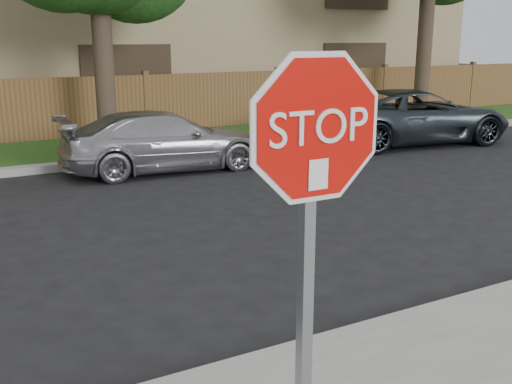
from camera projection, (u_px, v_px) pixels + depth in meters
far_curb at (0, 173)px, 11.29m from camera, size 70.00×0.30×0.15m
stop_sign at (313, 193)px, 2.93m from camera, size 1.01×0.13×2.55m
sedan_right at (164, 141)px, 11.71m from camera, size 4.11×1.88×1.17m
sedan_far_right at (414, 116)px, 14.69m from camera, size 5.03×2.85×1.33m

